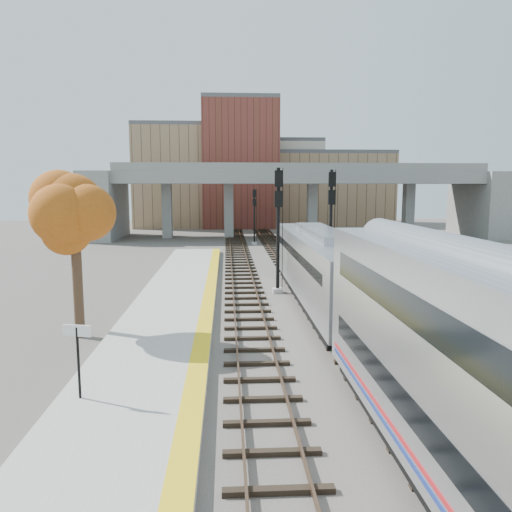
{
  "coord_description": "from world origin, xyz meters",
  "views": [
    {
      "loc": [
        -4.3,
        -20.53,
        6.71
      ],
      "look_at": [
        -2.53,
        9.34,
        2.5
      ],
      "focal_mm": 35.0,
      "sensor_mm": 36.0,
      "label": 1
    }
  ],
  "objects_px": {
    "tree": "(74,217)",
    "locomotive": "(321,265)",
    "car_b": "(402,251)",
    "signal_mast_near": "(278,230)",
    "signal_mast_mid": "(331,225)",
    "car_a": "(413,253)",
    "car_c": "(415,244)",
    "signal_mast_far": "(254,218)"
  },
  "relations": [
    {
      "from": "tree",
      "to": "locomotive",
      "type": "bearing_deg",
      "value": 24.03
    },
    {
      "from": "car_b",
      "to": "locomotive",
      "type": "bearing_deg",
      "value": -119.21
    },
    {
      "from": "locomotive",
      "to": "tree",
      "type": "xyz_separation_m",
      "value": [
        -11.9,
        -5.31,
        3.08
      ]
    },
    {
      "from": "signal_mast_near",
      "to": "car_b",
      "type": "bearing_deg",
      "value": 48.83
    },
    {
      "from": "signal_mast_mid",
      "to": "locomotive",
      "type": "bearing_deg",
      "value": -105.71
    },
    {
      "from": "tree",
      "to": "car_b",
      "type": "bearing_deg",
      "value": 45.92
    },
    {
      "from": "locomotive",
      "to": "tree",
      "type": "distance_m",
      "value": 13.39
    },
    {
      "from": "car_a",
      "to": "car_c",
      "type": "height_order",
      "value": "car_c"
    },
    {
      "from": "car_c",
      "to": "car_b",
      "type": "bearing_deg",
      "value": -134.21
    },
    {
      "from": "locomotive",
      "to": "tree",
      "type": "bearing_deg",
      "value": -155.97
    },
    {
      "from": "car_b",
      "to": "car_c",
      "type": "relative_size",
      "value": 0.82
    },
    {
      "from": "signal_mast_near",
      "to": "car_c",
      "type": "height_order",
      "value": "signal_mast_near"
    },
    {
      "from": "locomotive",
      "to": "car_b",
      "type": "height_order",
      "value": "locomotive"
    },
    {
      "from": "car_b",
      "to": "car_c",
      "type": "xyz_separation_m",
      "value": [
        3.12,
        5.0,
        0.04
      ]
    },
    {
      "from": "signal_mast_near",
      "to": "tree",
      "type": "distance_m",
      "value": 13.12
    },
    {
      "from": "signal_mast_far",
      "to": "tree",
      "type": "xyz_separation_m",
      "value": [
        -9.8,
        -35.05,
        2.31
      ]
    },
    {
      "from": "car_c",
      "to": "signal_mast_far",
      "type": "bearing_deg",
      "value": 147.92
    },
    {
      "from": "signal_mast_near",
      "to": "car_c",
      "type": "bearing_deg",
      "value": 50.88
    },
    {
      "from": "car_a",
      "to": "car_c",
      "type": "relative_size",
      "value": 0.77
    },
    {
      "from": "signal_mast_near",
      "to": "car_a",
      "type": "bearing_deg",
      "value": 44.99
    },
    {
      "from": "signal_mast_near",
      "to": "signal_mast_far",
      "type": "distance_m",
      "value": 26.45
    },
    {
      "from": "locomotive",
      "to": "signal_mast_far",
      "type": "xyz_separation_m",
      "value": [
        -2.1,
        29.75,
        0.78
      ]
    },
    {
      "from": "signal_mast_far",
      "to": "tree",
      "type": "bearing_deg",
      "value": -105.62
    },
    {
      "from": "signal_mast_mid",
      "to": "car_c",
      "type": "xyz_separation_m",
      "value": [
        12.52,
        16.64,
        -3.38
      ]
    },
    {
      "from": "signal_mast_mid",
      "to": "car_c",
      "type": "distance_m",
      "value": 21.1
    },
    {
      "from": "car_a",
      "to": "car_b",
      "type": "distance_m",
      "value": 1.53
    },
    {
      "from": "signal_mast_mid",
      "to": "car_c",
      "type": "relative_size",
      "value": 1.88
    },
    {
      "from": "car_b",
      "to": "signal_mast_far",
      "type": "bearing_deg",
      "value": 142.91
    },
    {
      "from": "signal_mast_mid",
      "to": "car_a",
      "type": "height_order",
      "value": "signal_mast_mid"
    },
    {
      "from": "car_b",
      "to": "car_c",
      "type": "bearing_deg",
      "value": 60.12
    },
    {
      "from": "locomotive",
      "to": "signal_mast_far",
      "type": "height_order",
      "value": "signal_mast_far"
    },
    {
      "from": "car_a",
      "to": "locomotive",
      "type": "bearing_deg",
      "value": -140.49
    },
    {
      "from": "signal_mast_near",
      "to": "car_b",
      "type": "xyz_separation_m",
      "value": [
        13.5,
        15.44,
        -3.41
      ]
    },
    {
      "from": "locomotive",
      "to": "signal_mast_near",
      "type": "relative_size",
      "value": 2.44
    },
    {
      "from": "signal_mast_mid",
      "to": "signal_mast_far",
      "type": "xyz_separation_m",
      "value": [
        -4.1,
        22.64,
        -0.97
      ]
    },
    {
      "from": "signal_mast_mid",
      "to": "car_b",
      "type": "xyz_separation_m",
      "value": [
        9.4,
        11.64,
        -3.42
      ]
    },
    {
      "from": "car_b",
      "to": "car_c",
      "type": "height_order",
      "value": "car_c"
    },
    {
      "from": "locomotive",
      "to": "signal_mast_mid",
      "type": "relative_size",
      "value": 2.43
    },
    {
      "from": "car_a",
      "to": "signal_mast_near",
      "type": "bearing_deg",
      "value": -150.99
    },
    {
      "from": "signal_mast_near",
      "to": "signal_mast_far",
      "type": "bearing_deg",
      "value": 90.0
    },
    {
      "from": "signal_mast_far",
      "to": "tree",
      "type": "relative_size",
      "value": 0.89
    },
    {
      "from": "car_b",
      "to": "car_c",
      "type": "distance_m",
      "value": 5.9
    }
  ]
}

